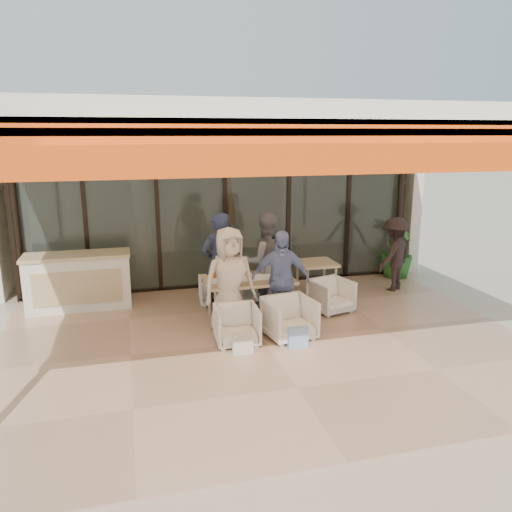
{
  "coord_description": "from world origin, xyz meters",
  "views": [
    {
      "loc": [
        -1.93,
        -6.86,
        3.13
      ],
      "look_at": [
        0.1,
        0.9,
        1.15
      ],
      "focal_mm": 35.0,
      "sensor_mm": 36.0,
      "label": 1
    }
  ],
  "objects_px": {
    "host_counter": "(79,281)",
    "chair_near_left": "(237,324)",
    "standing_woman": "(394,255)",
    "potted_palm": "(397,250)",
    "diner_cream": "(230,281)",
    "diner_periwinkle": "(280,280)",
    "side_table": "(316,267)",
    "chair_far_left": "(215,289)",
    "dining_table": "(248,281)",
    "diner_navy": "(219,264)",
    "chair_near_right": "(290,317)",
    "diner_grey": "(265,262)",
    "side_chair": "(331,294)",
    "chair_far_right": "(258,284)"
  },
  "relations": [
    {
      "from": "host_counter",
      "to": "chair_near_left",
      "type": "relative_size",
      "value": 2.8
    },
    {
      "from": "standing_woman",
      "to": "potted_palm",
      "type": "relative_size",
      "value": 1.21
    },
    {
      "from": "diner_cream",
      "to": "diner_periwinkle",
      "type": "height_order",
      "value": "diner_cream"
    },
    {
      "from": "side_table",
      "to": "standing_woman",
      "type": "bearing_deg",
      "value": 3.62
    },
    {
      "from": "chair_far_left",
      "to": "standing_woman",
      "type": "bearing_deg",
      "value": -177.01
    },
    {
      "from": "diner_cream",
      "to": "dining_table",
      "type": "bearing_deg",
      "value": 40.17
    },
    {
      "from": "diner_cream",
      "to": "diner_navy",
      "type": "bearing_deg",
      "value": 82.43
    },
    {
      "from": "diner_periwinkle",
      "to": "chair_near_right",
      "type": "bearing_deg",
      "value": -77.81
    },
    {
      "from": "diner_grey",
      "to": "diner_cream",
      "type": "height_order",
      "value": "diner_grey"
    },
    {
      "from": "side_chair",
      "to": "potted_palm",
      "type": "height_order",
      "value": "potted_palm"
    },
    {
      "from": "chair_far_right",
      "to": "diner_cream",
      "type": "distance_m",
      "value": 1.72
    },
    {
      "from": "diner_grey",
      "to": "side_chair",
      "type": "height_order",
      "value": "diner_grey"
    },
    {
      "from": "diner_cream",
      "to": "chair_far_left",
      "type": "bearing_deg",
      "value": 82.43
    },
    {
      "from": "chair_near_right",
      "to": "diner_cream",
      "type": "xyz_separation_m",
      "value": [
        -0.84,
        0.5,
        0.5
      ]
    },
    {
      "from": "dining_table",
      "to": "standing_woman",
      "type": "height_order",
      "value": "standing_woman"
    },
    {
      "from": "chair_near_left",
      "to": "side_chair",
      "type": "height_order",
      "value": "side_chair"
    },
    {
      "from": "chair_near_left",
      "to": "standing_woman",
      "type": "xyz_separation_m",
      "value": [
        3.65,
        1.8,
        0.43
      ]
    },
    {
      "from": "host_counter",
      "to": "potted_palm",
      "type": "relative_size",
      "value": 1.48
    },
    {
      "from": "side_chair",
      "to": "chair_near_left",
      "type": "bearing_deg",
      "value": -169.11
    },
    {
      "from": "diner_navy",
      "to": "diner_grey",
      "type": "distance_m",
      "value": 0.84
    },
    {
      "from": "diner_navy",
      "to": "diner_cream",
      "type": "xyz_separation_m",
      "value": [
        0.0,
        -0.9,
        -0.05
      ]
    },
    {
      "from": "chair_far_left",
      "to": "chair_near_left",
      "type": "relative_size",
      "value": 0.89
    },
    {
      "from": "host_counter",
      "to": "potted_palm",
      "type": "height_order",
      "value": "potted_palm"
    },
    {
      "from": "diner_periwinkle",
      "to": "standing_woman",
      "type": "relative_size",
      "value": 1.08
    },
    {
      "from": "diner_cream",
      "to": "side_table",
      "type": "relative_size",
      "value": 2.31
    },
    {
      "from": "host_counter",
      "to": "chair_far_left",
      "type": "bearing_deg",
      "value": -7.99
    },
    {
      "from": "chair_far_right",
      "to": "chair_near_left",
      "type": "distance_m",
      "value": 2.08
    },
    {
      "from": "host_counter",
      "to": "chair_far_right",
      "type": "bearing_deg",
      "value": -5.95
    },
    {
      "from": "chair_near_right",
      "to": "diner_navy",
      "type": "height_order",
      "value": "diner_navy"
    },
    {
      "from": "host_counter",
      "to": "chair_near_right",
      "type": "bearing_deg",
      "value": -34.46
    },
    {
      "from": "chair_near_right",
      "to": "chair_far_left",
      "type": "bearing_deg",
      "value": 104.61
    },
    {
      "from": "side_table",
      "to": "diner_cream",
      "type": "bearing_deg",
      "value": -148.42
    },
    {
      "from": "chair_near_right",
      "to": "standing_woman",
      "type": "xyz_separation_m",
      "value": [
        2.81,
        1.8,
        0.39
      ]
    },
    {
      "from": "chair_far_right",
      "to": "chair_near_right",
      "type": "distance_m",
      "value": 1.9
    },
    {
      "from": "dining_table",
      "to": "diner_cream",
      "type": "height_order",
      "value": "diner_cream"
    },
    {
      "from": "chair_far_right",
      "to": "chair_near_left",
      "type": "height_order",
      "value": "chair_near_left"
    },
    {
      "from": "chair_near_left",
      "to": "diner_navy",
      "type": "xyz_separation_m",
      "value": [
        0.0,
        1.4,
        0.58
      ]
    },
    {
      "from": "diner_navy",
      "to": "chair_near_left",
      "type": "bearing_deg",
      "value": 71.71
    },
    {
      "from": "diner_navy",
      "to": "side_chair",
      "type": "height_order",
      "value": "diner_navy"
    },
    {
      "from": "host_counter",
      "to": "standing_woman",
      "type": "distance_m",
      "value": 6.09
    },
    {
      "from": "diner_navy",
      "to": "side_chair",
      "type": "distance_m",
      "value": 2.07
    },
    {
      "from": "host_counter",
      "to": "diner_grey",
      "type": "xyz_separation_m",
      "value": [
        3.26,
        -0.84,
        0.36
      ]
    },
    {
      "from": "host_counter",
      "to": "side_table",
      "type": "relative_size",
      "value": 2.48
    },
    {
      "from": "side_chair",
      "to": "standing_woman",
      "type": "xyz_separation_m",
      "value": [
        1.71,
        0.86,
        0.42
      ]
    },
    {
      "from": "diner_grey",
      "to": "standing_woman",
      "type": "height_order",
      "value": "diner_grey"
    },
    {
      "from": "chair_far_left",
      "to": "chair_far_right",
      "type": "relative_size",
      "value": 0.93
    },
    {
      "from": "chair_near_right",
      "to": "side_chair",
      "type": "distance_m",
      "value": 1.45
    },
    {
      "from": "dining_table",
      "to": "diner_cream",
      "type": "xyz_separation_m",
      "value": [
        -0.41,
        -0.46,
        0.17
      ]
    },
    {
      "from": "diner_cream",
      "to": "standing_woman",
      "type": "relative_size",
      "value": 1.14
    },
    {
      "from": "side_table",
      "to": "standing_woman",
      "type": "distance_m",
      "value": 1.72
    }
  ]
}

